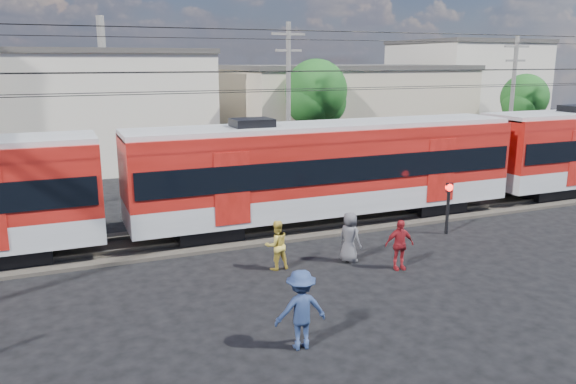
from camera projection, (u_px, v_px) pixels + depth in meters
name	position (u px, v px, depth m)	size (l,w,h in m)	color
ground	(298.00, 327.00, 14.24)	(120.00, 120.00, 0.00)	black
track_bed	(214.00, 236.00, 21.42)	(70.00, 3.40, 0.12)	#2D2823
rail_near	(219.00, 239.00, 20.72)	(70.00, 0.12, 0.12)	#59544C
rail_far	(209.00, 228.00, 22.06)	(70.00, 0.12, 0.12)	#59544C
commuter_train	(332.00, 167.00, 22.76)	(50.30, 3.08, 4.17)	black
building_midwest	(106.00, 106.00, 36.92)	(12.24, 12.24, 7.30)	beige
building_mideast	(343.00, 110.00, 40.34)	(16.32, 10.20, 6.30)	#BBAB8F
building_east	(463.00, 89.00, 48.95)	(10.20, 10.20, 8.30)	beige
utility_pole_mid	(288.00, 102.00, 28.94)	(1.80, 0.24, 8.50)	slate
utility_pole_east	(512.00, 101.00, 33.34)	(1.80, 0.24, 8.00)	slate
tree_near	(318.00, 94.00, 32.88)	(3.82, 3.64, 6.72)	#382619
tree_far	(525.00, 100.00, 37.75)	(3.36, 3.12, 5.76)	#382619
pedestrian_b	(277.00, 245.00, 18.02)	(0.79, 0.62, 1.63)	gold
pedestrian_c	(301.00, 310.00, 13.01)	(1.24, 0.71, 1.92)	navy
pedestrian_d	(399.00, 245.00, 18.02)	(0.97, 0.40, 1.66)	maroon
pedestrian_e	(350.00, 237.00, 18.68)	(0.84, 0.55, 1.72)	#4B4A4F
car_silver	(531.00, 162.00, 33.80)	(1.55, 3.86, 1.32)	#B9BBC0
crossing_signal	(448.00, 199.00, 21.59)	(0.30, 0.30, 2.04)	black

